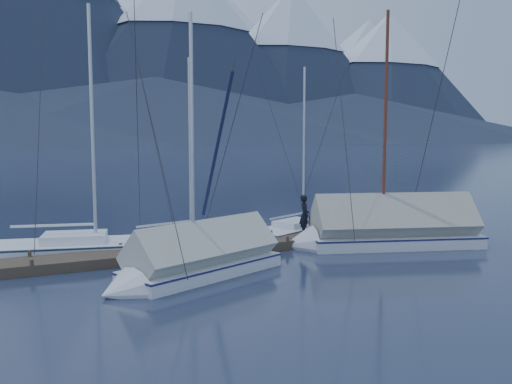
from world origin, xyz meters
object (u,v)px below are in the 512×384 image
Objects in this scene: sailboat_open_mid at (200,238)px; sailboat_open_right at (308,228)px; sailboat_open_left at (111,249)px; sailboat_covered_near at (378,233)px; sailboat_covered_far at (190,264)px; person at (304,215)px.

sailboat_open_mid reaches higher than sailboat_open_right.
sailboat_open_mid is at bearing 9.80° from sailboat_open_left.
sailboat_open_mid is (3.71, 0.64, -0.03)m from sailboat_open_left.
sailboat_covered_near is (9.79, -3.14, 0.33)m from sailboat_open_left.
sailboat_covered_near reaches higher than sailboat_open_left.
sailboat_covered_far is at bearing -112.14° from sailboat_open_mid.
sailboat_open_mid is at bearing -178.51° from sailboat_open_right.
sailboat_covered_near reaches higher than person.
sailboat_covered_far reaches higher than person.
sailboat_covered_far is (-2.12, -5.22, 0.28)m from sailboat_open_mid.
sailboat_covered_far is at bearing -143.89° from sailboat_open_right.
sailboat_open_left is at bearing -175.03° from sailboat_open_right.
sailboat_open_left is 1.22× the size of sailboat_open_mid.
sailboat_open_mid is 5.03× the size of person.
sailboat_covered_far is at bearing -70.92° from sailboat_open_left.
sailboat_open_left is 1.23× the size of sailboat_open_right.
sailboat_open_left is at bearing 162.23° from sailboat_covered_near.
sailboat_covered_far is 6.78m from person.
sailboat_open_right is at bearing 36.11° from sailboat_covered_far.
sailboat_covered_near is 3.01m from person.
sailboat_covered_near reaches higher than sailboat_covered_far.
sailboat_open_right is at bearing 102.59° from sailboat_covered_near.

